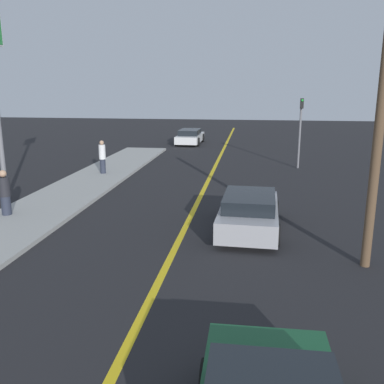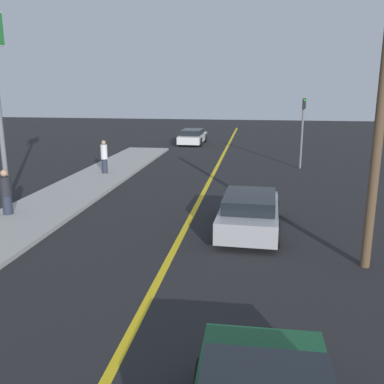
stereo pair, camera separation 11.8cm
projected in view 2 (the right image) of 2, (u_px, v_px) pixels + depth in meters
road_center_line at (204, 191)px, 19.16m from camera, size 0.20×60.00×0.01m
sidewalk_left at (56, 202)px, 17.18m from camera, size 2.96×30.19×0.14m
car_ahead_center at (249, 212)px, 13.81m from camera, size 2.05×4.22×1.26m
car_far_distant at (193, 137)px, 34.73m from camera, size 1.95×4.51×1.18m
pedestrian_near_curb at (6, 192)px, 15.10m from camera, size 0.39×0.39×1.62m
pedestrian_mid_group at (104, 157)px, 22.28m from camera, size 0.35×0.35×1.72m
traffic_light at (303, 126)px, 23.90m from camera, size 0.18×0.40×3.93m
utility_pole at (377, 152)px, 10.46m from camera, size 0.24×0.24×6.06m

